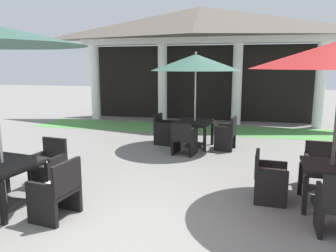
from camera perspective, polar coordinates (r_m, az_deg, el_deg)
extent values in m
plane|color=gray|center=(4.77, -11.84, -18.11)|extent=(60.00, 60.00, 0.00)
cylinder|color=white|center=(14.37, -12.56, 7.36)|extent=(0.37, 0.37, 3.09)
cylinder|color=white|center=(13.35, -0.97, 7.39)|extent=(0.37, 0.37, 3.09)
cylinder|color=white|center=(12.93, 11.93, 7.06)|extent=(0.37, 0.37, 3.09)
cylinder|color=white|center=(13.17, 24.97, 6.38)|extent=(0.37, 0.37, 3.09)
cube|color=white|center=(13.07, 5.51, 14.58)|extent=(9.67, 0.70, 0.24)
pyramid|color=#665B51|center=(13.14, 5.56, 17.58)|extent=(10.07, 2.54, 1.14)
cube|color=black|center=(13.94, 5.92, 7.46)|extent=(9.47, 0.16, 3.09)
cube|color=#519347|center=(11.92, 4.32, -0.49)|extent=(11.87, 1.96, 0.01)
cube|color=black|center=(9.21, 4.70, 0.81)|extent=(1.00, 1.00, 0.05)
cube|color=black|center=(9.22, 4.70, 0.43)|extent=(0.92, 0.92, 0.07)
cube|color=black|center=(9.04, 1.43, -2.00)|extent=(0.08, 0.08, 0.63)
cube|color=black|center=(8.79, 6.40, -2.41)|extent=(0.08, 0.08, 0.63)
cube|color=black|center=(9.79, 3.11, -1.04)|extent=(0.08, 0.08, 0.63)
cube|color=black|center=(9.56, 7.73, -1.40)|extent=(0.08, 0.08, 0.63)
cube|color=#2D2D2D|center=(9.34, 4.64, -3.31)|extent=(0.45, 0.45, 0.08)
cylinder|color=beige|center=(9.14, 4.74, 3.46)|extent=(0.04, 0.04, 2.31)
cone|color=#33594C|center=(9.08, 4.86, 10.98)|extent=(2.48, 2.48, 0.44)
sphere|color=beige|center=(9.08, 4.88, 12.57)|extent=(0.06, 0.06, 0.06)
cube|color=black|center=(9.05, 9.95, -1.47)|extent=(0.56, 0.60, 0.07)
cube|color=silver|center=(9.04, 9.96, -1.09)|extent=(0.52, 0.55, 0.05)
cube|color=black|center=(8.95, 11.40, 0.10)|extent=(0.14, 0.54, 0.46)
cube|color=black|center=(8.83, 9.59, -2.29)|extent=(0.49, 0.13, 0.67)
cube|color=black|center=(9.30, 10.26, -1.66)|extent=(0.49, 0.13, 0.67)
cube|color=black|center=(8.91, 8.22, -3.08)|extent=(0.06, 0.06, 0.38)
cube|color=black|center=(9.37, 8.93, -2.44)|extent=(0.06, 0.06, 0.38)
cube|color=black|center=(8.83, 10.94, -3.30)|extent=(0.06, 0.06, 0.38)
cube|color=black|center=(9.28, 11.52, -2.64)|extent=(0.06, 0.06, 0.38)
cube|color=black|center=(9.55, -0.32, -0.72)|extent=(0.63, 0.61, 0.07)
cube|color=silver|center=(9.54, -0.32, -0.37)|extent=(0.58, 0.57, 0.05)
cube|color=black|center=(9.61, -1.75, 0.85)|extent=(0.14, 0.54, 0.43)
cube|color=black|center=(9.80, 0.23, -0.90)|extent=(0.56, 0.14, 0.66)
cube|color=black|center=(9.34, -0.90, -1.45)|extent=(0.56, 0.14, 0.66)
cube|color=black|center=(9.73, 1.59, -1.86)|extent=(0.06, 0.06, 0.37)
cube|color=black|center=(9.29, 0.55, -2.44)|extent=(0.06, 0.06, 0.37)
cube|color=black|center=(9.91, -1.13, -1.62)|extent=(0.06, 0.06, 0.37)
cube|color=black|center=(9.48, -2.28, -2.19)|extent=(0.06, 0.06, 0.37)
cube|color=black|center=(8.45, 2.90, -2.23)|extent=(0.60, 0.64, 0.07)
cube|color=silver|center=(8.44, 2.90, -1.83)|extent=(0.55, 0.59, 0.05)
cube|color=black|center=(8.16, 2.31, -0.98)|extent=(0.53, 0.14, 0.41)
cube|color=black|center=(8.55, 1.36, -2.57)|extent=(0.14, 0.57, 0.67)
cube|color=black|center=(8.40, 4.46, -2.85)|extent=(0.14, 0.57, 0.67)
cube|color=black|center=(8.81, 1.99, -3.17)|extent=(0.06, 0.06, 0.37)
cube|color=black|center=(8.67, 4.91, -3.43)|extent=(0.06, 0.06, 0.37)
cube|color=black|center=(8.35, 0.79, -3.93)|extent=(0.06, 0.06, 0.37)
cube|color=black|center=(8.20, 3.85, -4.23)|extent=(0.06, 0.06, 0.37)
cube|color=black|center=(5.85, 26.71, -6.30)|extent=(0.95, 0.95, 0.05)
cube|color=black|center=(5.87, 26.66, -6.85)|extent=(0.87, 0.87, 0.07)
cube|color=black|center=(5.53, 22.77, -11.21)|extent=(0.07, 0.07, 0.59)
cube|color=black|center=(6.30, 22.07, -8.50)|extent=(0.07, 0.07, 0.59)
cube|color=#2D2D2D|center=(6.06, 26.20, -12.11)|extent=(0.47, 0.47, 0.10)
cylinder|color=#4C4742|center=(5.74, 27.12, -1.43)|extent=(0.05, 0.05, 2.39)
cube|color=black|center=(5.08, 24.85, -13.03)|extent=(0.09, 0.51, 0.65)
cube|color=black|center=(5.34, 24.51, -13.45)|extent=(0.06, 0.06, 0.37)
cube|color=black|center=(4.93, 25.17, -15.52)|extent=(0.06, 0.06, 0.37)
cube|color=black|center=(5.84, 17.54, -8.47)|extent=(0.56, 0.61, 0.07)
cube|color=silver|center=(5.83, 17.58, -7.91)|extent=(0.51, 0.56, 0.05)
cube|color=black|center=(5.78, 15.27, -6.23)|extent=(0.10, 0.58, 0.38)
cube|color=black|center=(6.13, 17.48, -8.59)|extent=(0.52, 0.09, 0.62)
cube|color=black|center=(5.63, 17.49, -10.34)|extent=(0.52, 0.09, 0.62)
cube|color=black|center=(6.17, 19.61, -9.79)|extent=(0.06, 0.06, 0.38)
cube|color=black|center=(5.69, 19.81, -11.56)|extent=(0.06, 0.06, 0.38)
cube|color=black|center=(6.16, 15.23, -9.57)|extent=(0.06, 0.06, 0.38)
cube|color=black|center=(5.68, 15.04, -11.32)|extent=(0.06, 0.06, 0.38)
cube|color=black|center=(6.80, 25.27, -6.54)|extent=(0.61, 0.55, 0.07)
cube|color=silver|center=(6.78, 25.31, -6.05)|extent=(0.56, 0.51, 0.05)
cube|color=black|center=(6.97, 25.16, -4.08)|extent=(0.58, 0.10, 0.41)
cube|color=black|center=(6.79, 22.93, -7.16)|extent=(0.09, 0.52, 0.61)
cube|color=black|center=(6.61, 23.12, -8.79)|extent=(0.06, 0.06, 0.36)
cube|color=black|center=(7.12, 26.99, -7.73)|extent=(0.06, 0.06, 0.36)
cube|color=black|center=(7.05, 22.74, -7.58)|extent=(0.06, 0.06, 0.36)
cube|color=black|center=(5.85, -26.89, -5.90)|extent=(1.13, 1.13, 0.05)
cube|color=black|center=(5.86, -26.85, -6.38)|extent=(1.04, 1.04, 0.05)
cube|color=black|center=(5.35, -26.84, -11.95)|extent=(0.08, 0.08, 0.65)
cube|color=black|center=(6.60, -26.34, -7.74)|extent=(0.08, 0.08, 0.65)
cube|color=black|center=(5.96, -20.14, -9.16)|extent=(0.08, 0.08, 0.65)
cube|color=#2D2D2D|center=(6.07, -26.34, -12.18)|extent=(0.43, 0.43, 0.08)
cube|color=black|center=(6.62, -20.21, -6.47)|extent=(0.59, 0.55, 0.07)
cube|color=silver|center=(6.60, -20.24, -5.97)|extent=(0.54, 0.51, 0.05)
cube|color=black|center=(6.71, -19.10, -3.85)|extent=(0.53, 0.13, 0.45)
cube|color=black|center=(6.49, -18.51, -7.60)|extent=(0.12, 0.49, 0.62)
cube|color=black|center=(6.80, -21.72, -6.97)|extent=(0.12, 0.49, 0.62)
cube|color=black|center=(6.38, -19.74, -9.16)|extent=(0.06, 0.06, 0.37)
cube|color=black|center=(6.69, -22.85, -8.47)|extent=(0.06, 0.06, 0.37)
cube|color=black|center=(6.69, -17.33, -8.10)|extent=(0.06, 0.06, 0.37)
cube|color=black|center=(6.98, -20.41, -7.50)|extent=(0.06, 0.06, 0.37)
cube|color=black|center=(5.27, -19.10, -10.77)|extent=(0.58, 0.68, 0.07)
cube|color=silver|center=(5.25, -19.14, -10.15)|extent=(0.53, 0.62, 0.05)
cube|color=black|center=(5.04, -17.23, -8.44)|extent=(0.14, 0.62, 0.46)
cube|color=black|center=(5.11, -21.15, -12.66)|extent=(0.51, 0.13, 0.64)
cube|color=black|center=(5.51, -17.10, -10.69)|extent=(0.51, 0.13, 0.64)
cube|color=black|center=(5.31, -22.85, -13.45)|extent=(0.06, 0.06, 0.37)
cube|color=black|center=(5.69, -18.90, -11.56)|extent=(0.06, 0.06, 0.37)
cube|color=black|center=(5.02, -19.02, -14.56)|extent=(0.06, 0.06, 0.37)
cube|color=black|center=(5.42, -15.15, -12.44)|extent=(0.06, 0.06, 0.37)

